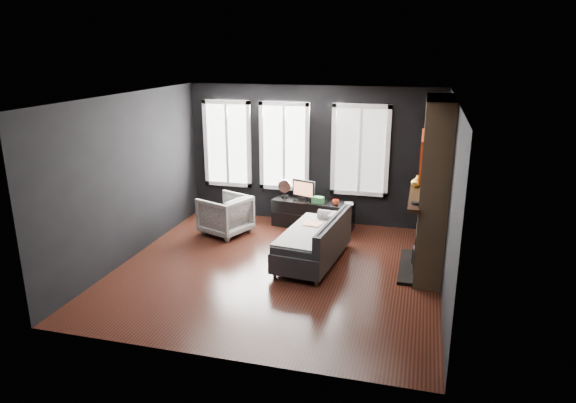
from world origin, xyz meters
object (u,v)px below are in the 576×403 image
(sofa, at_px, (313,239))
(mug, at_px, (336,201))
(book, at_px, (345,199))
(monitor, at_px, (304,189))
(mantel_vase, at_px, (417,181))
(media_console, at_px, (313,214))
(armchair, at_px, (225,213))

(sofa, relative_size, mug, 14.46)
(sofa, bearing_deg, book, 86.80)
(monitor, bearing_deg, mantel_vase, -7.26)
(sofa, relative_size, mantel_vase, 9.29)
(mug, bearing_deg, sofa, -94.24)
(mug, bearing_deg, media_console, 165.29)
(mug, bearing_deg, book, 26.02)
(media_console, distance_m, monitor, 0.53)
(monitor, bearing_deg, sofa, -52.06)
(media_console, relative_size, monitor, 3.12)
(media_console, height_order, mug, mug)
(armchair, height_order, mantel_vase, mantel_vase)
(book, relative_size, mantel_vase, 1.10)
(sofa, relative_size, armchair, 2.24)
(sofa, xyz_separation_m, mug, (0.11, 1.51, 0.21))
(media_console, height_order, mantel_vase, mantel_vase)
(mug, relative_size, mantel_vase, 0.64)
(monitor, distance_m, book, 0.83)
(monitor, bearing_deg, armchair, -129.16)
(sofa, relative_size, book, 8.47)
(monitor, bearing_deg, book, 14.44)
(armchair, height_order, media_console, armchair)
(mantel_vase, bearing_deg, sofa, -159.68)
(monitor, height_order, book, monitor)
(media_console, relative_size, book, 7.28)
(armchair, xyz_separation_m, media_console, (1.52, 0.77, -0.14))
(monitor, distance_m, mantel_vase, 2.45)
(book, bearing_deg, media_console, 175.92)
(armchair, relative_size, media_console, 0.52)
(armchair, relative_size, mug, 6.46)
(mug, bearing_deg, armchair, -161.98)
(armchair, bearing_deg, mantel_vase, 107.12)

